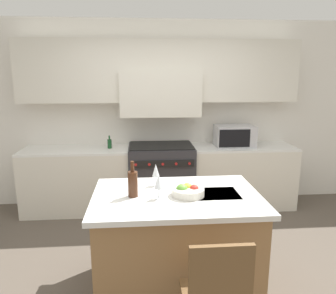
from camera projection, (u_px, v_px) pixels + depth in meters
The scene contains 11 objects.
ground_plane at pixel (173, 278), 3.18m from camera, with size 10.00×10.00×0.00m, color brown.
back_cabinetry at pixel (160, 97), 4.76m from camera, with size 10.00×0.46×2.70m.
back_counter at pixel (161, 178), 4.77m from camera, with size 3.89×0.62×0.91m.
range_stove at pixel (161, 177), 4.75m from camera, with size 0.92×0.70×0.95m.
microwave at pixel (234, 136), 4.72m from camera, with size 0.56×0.38×0.30m.
kitchen_island at pixel (176, 242), 2.95m from camera, with size 1.46×1.00×0.91m.
wine_bottle at pixel (133, 183), 2.78m from camera, with size 0.08×0.08×0.31m.
wine_glass_near at pixel (159, 182), 2.73m from camera, with size 0.07×0.07×0.21m.
wine_glass_far at pixel (156, 171), 3.05m from camera, with size 0.07×0.07×0.21m.
fruit_bowl at pixel (187, 191), 2.82m from camera, with size 0.28×0.28×0.11m.
oil_bottle_on_counter at pixel (110, 144), 4.61m from camera, with size 0.06×0.06×0.18m.
Camera 1 is at (-0.28, -2.81, 1.94)m, focal length 35.00 mm.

